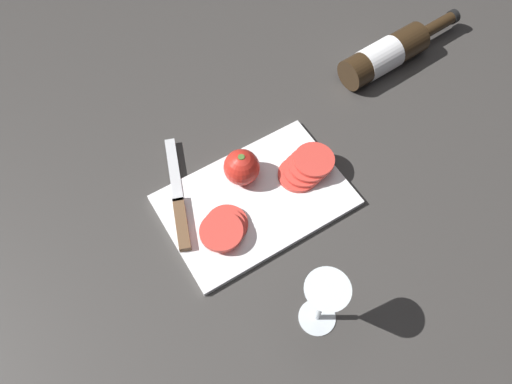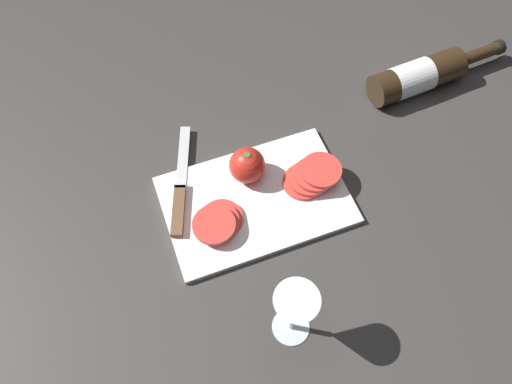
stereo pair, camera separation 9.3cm
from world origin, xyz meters
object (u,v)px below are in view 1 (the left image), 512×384
at_px(tomato_slice_stack_near, 305,166).
at_px(wine_bottle, 388,54).
at_px(wine_glass, 324,299).
at_px(tomato_slice_stack_far, 224,228).
at_px(whole_tomato, 242,167).
at_px(knife, 180,214).

bearing_deg(tomato_slice_stack_near, wine_bottle, 24.42).
relative_size(wine_glass, tomato_slice_stack_far, 1.52).
height_order(wine_glass, tomato_slice_stack_far, wine_glass).
height_order(wine_bottle, whole_tomato, whole_tomato).
bearing_deg(wine_glass, knife, 110.62).
distance_m(wine_glass, knife, 0.33).
bearing_deg(wine_glass, tomato_slice_stack_far, 104.22).
distance_m(wine_glass, tomato_slice_stack_far, 0.25).
height_order(whole_tomato, knife, whole_tomato).
bearing_deg(wine_bottle, whole_tomato, -167.86).
height_order(wine_bottle, tomato_slice_stack_far, wine_bottle).
bearing_deg(whole_tomato, tomato_slice_stack_near, -25.13).
xyz_separation_m(wine_bottle, whole_tomato, (-0.45, -0.10, 0.01)).
relative_size(tomato_slice_stack_near, tomato_slice_stack_far, 1.17).
height_order(tomato_slice_stack_near, tomato_slice_stack_far, tomato_slice_stack_near).
distance_m(wine_glass, whole_tomato, 0.32).
height_order(wine_glass, knife, wine_glass).
distance_m(knife, tomato_slice_stack_far, 0.09).
bearing_deg(wine_bottle, tomato_slice_stack_far, -161.31).
bearing_deg(tomato_slice_stack_far, whole_tomato, 43.45).
height_order(wine_glass, tomato_slice_stack_near, wine_glass).
bearing_deg(whole_tomato, wine_glass, -96.03).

